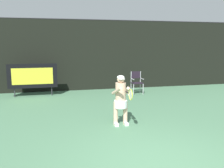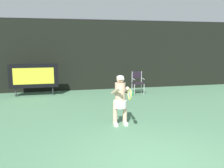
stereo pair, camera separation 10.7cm
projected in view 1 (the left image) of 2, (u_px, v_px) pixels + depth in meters
backdrop_screen at (92, 55)px, 12.74m from camera, size 18.00×0.12×3.66m
scoreboard at (33, 76)px, 11.19m from camera, size 2.20×0.21×1.50m
umpire_chair at (137, 81)px, 11.84m from camera, size 0.52×0.44×1.08m
water_bottle at (132, 93)px, 11.47m from camera, size 0.07×0.07×0.27m
tennis_player at (121, 98)px, 7.21m from camera, size 0.54×0.62×1.50m
tennis_racket at (130, 94)px, 6.57m from camera, size 0.03×0.60×0.31m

